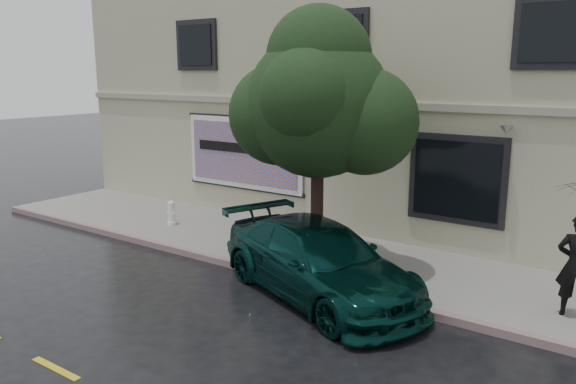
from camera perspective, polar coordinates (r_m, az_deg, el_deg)
The scene contains 9 objects.
ground at distance 11.61m, azimuth -7.66°, elevation -10.34°, with size 90.00×90.00×0.00m, color black.
sidewalk at distance 13.98m, azimuth 1.40°, elevation -5.95°, with size 20.00×3.50×0.15m, color gray.
curb at distance 12.64m, azimuth -3.04°, elevation -7.97°, with size 20.00×0.18×0.16m, color slate.
road_marking at distance 9.60m, azimuth -22.52°, elevation -16.23°, with size 19.00×0.12×0.01m, color gold.
building at distance 18.38m, azimuth 11.55°, elevation 9.04°, with size 20.00×8.12×7.00m.
billboard at distance 16.71m, azimuth -4.56°, elevation 3.97°, with size 4.30×0.16×2.20m.
car at distance 11.24m, azimuth 3.10°, elevation -7.00°, with size 2.23×5.06×1.47m, color #072B27.
street_tree at distance 11.84m, azimuth 3.08°, elevation 8.70°, with size 3.04×3.04×5.10m.
fire_hydrant at distance 16.30m, azimuth -11.74°, elevation -2.07°, with size 0.28×0.27×0.69m.
Camera 1 is at (7.34, -7.83, 4.42)m, focal length 35.00 mm.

